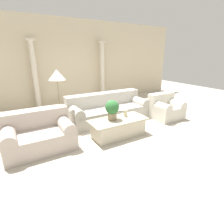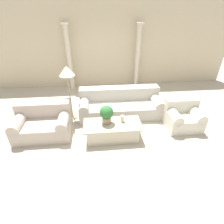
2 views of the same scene
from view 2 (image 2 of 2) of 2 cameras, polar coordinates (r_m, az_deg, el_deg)
ground_plane at (r=4.97m, az=0.93°, el=-4.49°), size 16.00×16.00×0.00m
wall_back at (r=7.22m, az=-1.86°, el=20.96°), size 10.00×0.06×3.20m
sofa_long at (r=5.36m, az=2.65°, el=2.43°), size 2.44×0.96×0.79m
loveseat at (r=4.88m, az=-21.53°, el=-3.10°), size 1.38×0.96×0.79m
coffee_table at (r=4.42m, az=0.14°, el=-6.15°), size 1.42×0.65×0.43m
potted_plant at (r=4.18m, az=-1.80°, el=-0.51°), size 0.33×0.33×0.48m
pillar_candle at (r=4.33m, az=3.42°, el=-2.20°), size 0.09×0.09×0.17m
floor_lamp at (r=4.87m, az=-14.50°, el=11.85°), size 0.41×0.41×1.58m
column_left at (r=7.06m, az=-13.82°, el=16.82°), size 0.25×0.25×2.41m
column_right at (r=7.19m, az=8.35°, el=17.62°), size 0.25×0.25×2.41m
armchair at (r=5.16m, az=22.07°, el=-1.25°), size 0.90×0.79×0.76m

